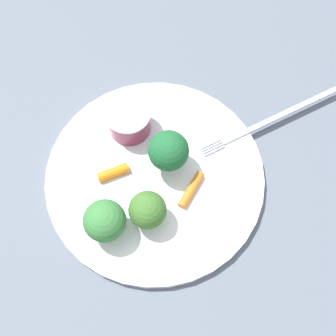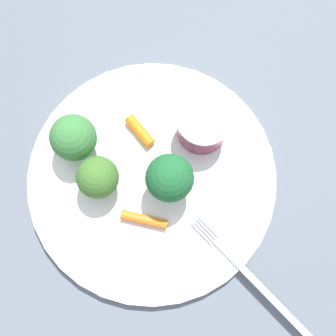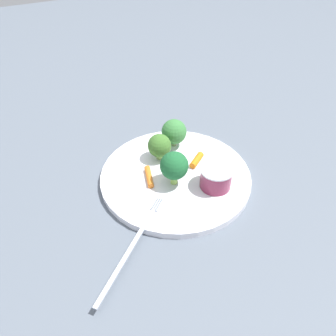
# 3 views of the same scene
# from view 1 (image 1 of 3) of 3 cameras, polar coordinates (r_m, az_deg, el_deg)

# --- Properties ---
(ground_plane) EXTENTS (2.40, 2.40, 0.00)m
(ground_plane) POSITION_cam_1_polar(r_m,az_deg,el_deg) (0.56, -1.62, -1.39)
(ground_plane) COLOR slate
(plate) EXTENTS (0.26, 0.26, 0.01)m
(plate) POSITION_cam_1_polar(r_m,az_deg,el_deg) (0.55, -1.64, -1.16)
(plate) COLOR white
(plate) RESTS_ON ground_plane
(sauce_cup) EXTENTS (0.05, 0.05, 0.04)m
(sauce_cup) POSITION_cam_1_polar(r_m,az_deg,el_deg) (0.56, -4.91, 5.98)
(sauce_cup) COLOR maroon
(sauce_cup) RESTS_ON plate
(broccoli_floret_0) EXTENTS (0.04, 0.04, 0.05)m
(broccoli_floret_0) POSITION_cam_1_polar(r_m,az_deg,el_deg) (0.50, -2.58, -5.27)
(broccoli_floret_0) COLOR #88B05A
(broccoli_floret_0) RESTS_ON plate
(broccoli_floret_1) EXTENTS (0.05, 0.05, 0.06)m
(broccoli_floret_1) POSITION_cam_1_polar(r_m,az_deg,el_deg) (0.52, 0.06, 2.13)
(broccoli_floret_1) COLOR #95C558
(broccoli_floret_1) RESTS_ON plate
(broccoli_floret_2) EXTENTS (0.05, 0.05, 0.05)m
(broccoli_floret_2) POSITION_cam_1_polar(r_m,az_deg,el_deg) (0.50, -7.92, -6.56)
(broccoli_floret_2) COLOR #8BAF6E
(broccoli_floret_2) RESTS_ON plate
(carrot_stick_0) EXTENTS (0.03, 0.04, 0.01)m
(carrot_stick_0) POSITION_cam_1_polar(r_m,az_deg,el_deg) (0.55, -6.89, -0.57)
(carrot_stick_0) COLOR orange
(carrot_stick_0) RESTS_ON plate
(carrot_stick_1) EXTENTS (0.05, 0.02, 0.01)m
(carrot_stick_1) POSITION_cam_1_polar(r_m,az_deg,el_deg) (0.54, 2.92, -2.72)
(carrot_stick_1) COLOR orange
(carrot_stick_1) RESTS_ON plate
(fork) EXTENTS (0.14, 0.15, 0.00)m
(fork) POSITION_cam_1_polar(r_m,az_deg,el_deg) (0.59, 12.57, 5.81)
(fork) COLOR #ADB5C4
(fork) RESTS_ON plate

